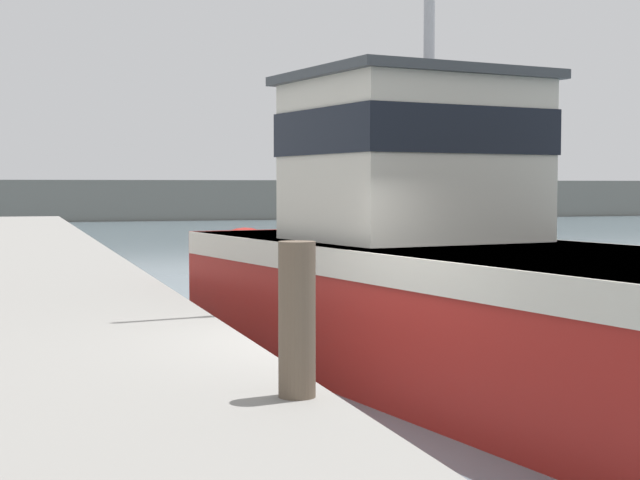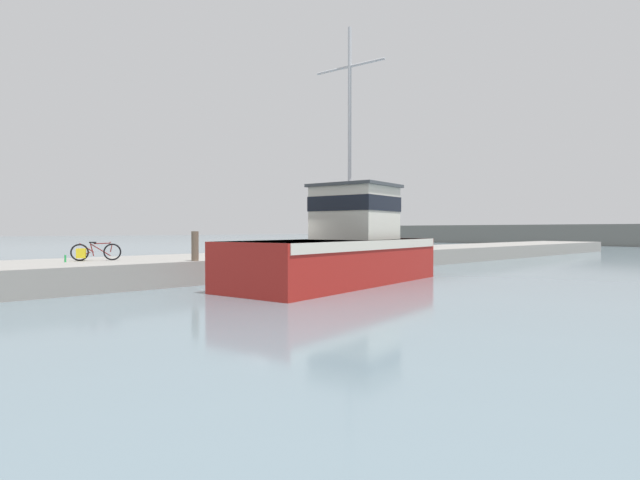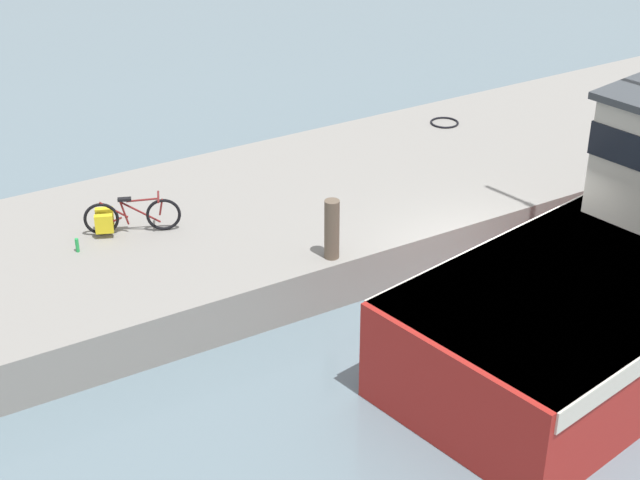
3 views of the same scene
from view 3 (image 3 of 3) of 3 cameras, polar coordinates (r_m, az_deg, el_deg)
The scene contains 6 objects.
ground_plane at distance 17.69m, azimuth 9.62°, elevation -3.62°, with size 320.00×320.00×0.00m, color slate.
dock_pier at distance 20.21m, azimuth 2.70°, elevation 2.55°, with size 5.50×80.00×0.90m, color gray.
bicycle_touring at distance 18.03m, azimuth -11.40°, elevation 1.31°, with size 0.83×1.64×0.70m.
mooring_post at distance 16.79m, azimuth 0.70°, elevation 0.63°, with size 0.26×0.26×1.10m, color brown.
hose_coil at distance 22.82m, azimuth 7.25°, elevation 6.79°, with size 0.66×0.66×0.04m, color black.
water_bottle_on_curb at distance 17.68m, azimuth -13.95°, elevation -0.30°, with size 0.06×0.06×0.26m, color green.
Camera 3 is at (11.18, -10.04, 9.34)m, focal length 55.00 mm.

